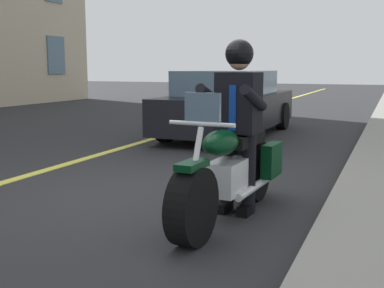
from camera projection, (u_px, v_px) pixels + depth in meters
ground_plane at (145, 197)px, 5.48m from camera, size 80.00×80.00×0.00m
lane_center_stripe at (10, 181)px, 6.25m from camera, size 60.00×0.16×0.01m
motorcycle_main at (230, 172)px, 4.68m from camera, size 2.22×0.67×1.26m
rider_main at (238, 111)px, 4.76m from camera, size 0.64×0.57×1.74m
car_dark at (229, 104)px, 10.38m from camera, size 4.60×1.92×1.40m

